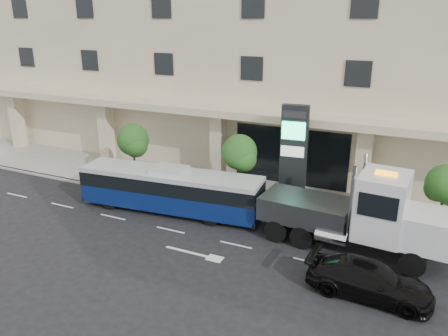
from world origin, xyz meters
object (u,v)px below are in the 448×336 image
Objects in this scene: black_sedan at (369,280)px; signage_pylon at (293,156)px; city_bus at (170,189)px; tow_truck at (361,215)px.

signage_pylon reaches higher than black_sedan.
black_sedan is at bearing -22.84° from city_bus.
city_bus is at bearing -157.01° from signage_pylon.
black_sedan is at bearing -58.88° from signage_pylon.
city_bus is 11.13m from tow_truck.
tow_truck is 2.04× the size of black_sedan.
tow_truck reaches higher than black_sedan.
city_bus reaches higher than black_sedan.
black_sedan is 0.82× the size of signage_pylon.
city_bus is 1.80× the size of signage_pylon.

